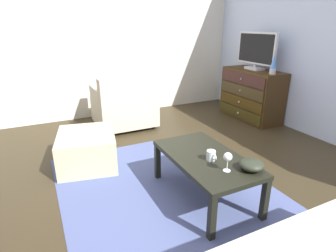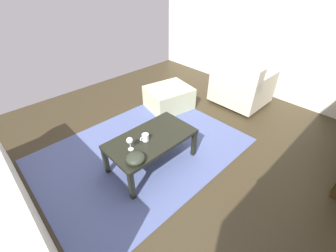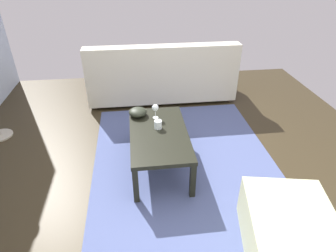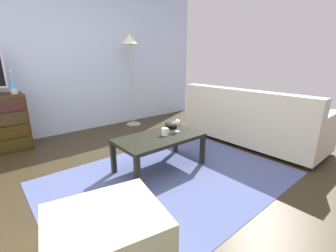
% 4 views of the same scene
% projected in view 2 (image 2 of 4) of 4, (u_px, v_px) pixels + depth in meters
% --- Properties ---
extents(ground_plane, '(5.62, 5.05, 0.05)m').
position_uv_depth(ground_plane, '(164.00, 151.00, 2.93)').
color(ground_plane, '#322919').
extents(wall_plain_left, '(0.12, 5.05, 2.57)m').
position_uv_depth(wall_plain_left, '(277.00, 20.00, 3.60)').
color(wall_plain_left, beige).
rests_on(wall_plain_left, ground_plane).
extents(area_rug, '(2.60, 1.90, 0.01)m').
position_uv_depth(area_rug, '(143.00, 150.00, 2.92)').
color(area_rug, '#485382').
rests_on(area_rug, ground_plane).
extents(coffee_table, '(1.02, 0.56, 0.41)m').
position_uv_depth(coffee_table, '(151.00, 141.00, 2.52)').
color(coffee_table, black).
rests_on(coffee_table, ground_plane).
extents(wine_glass, '(0.07, 0.07, 0.16)m').
position_uv_depth(wine_glass, '(130.00, 141.00, 2.26)').
color(wine_glass, silver).
rests_on(wine_glass, coffee_table).
extents(mug, '(0.11, 0.08, 0.08)m').
position_uv_depth(mug, '(145.00, 137.00, 2.42)').
color(mug, silver).
rests_on(mug, coffee_table).
extents(bowl_decorative, '(0.19, 0.19, 0.09)m').
position_uv_depth(bowl_decorative, '(135.00, 158.00, 2.15)').
color(bowl_decorative, '#252A1F').
rests_on(bowl_decorative, coffee_table).
extents(armchair, '(0.80, 0.84, 0.80)m').
position_uv_depth(armchair, '(241.00, 86.00, 3.74)').
color(armchair, '#332319').
rests_on(armchair, ground_plane).
extents(ottoman, '(0.80, 0.73, 0.37)m').
position_uv_depth(ottoman, '(169.00, 98.00, 3.71)').
color(ottoman, '#B3B78E').
rests_on(ottoman, ground_plane).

